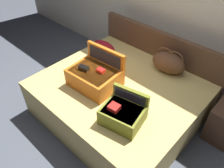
{
  "coord_description": "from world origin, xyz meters",
  "views": [
    {
      "loc": [
        1.43,
        -1.26,
        2.46
      ],
      "look_at": [
        0.0,
        0.27,
        0.66
      ],
      "focal_mm": 35.68,
      "sensor_mm": 36.0,
      "label": 1
    }
  ],
  "objects_px": {
    "duffel_bag": "(168,63)",
    "hard_case_medium": "(123,113)",
    "bed": "(118,100)",
    "hard_case_large": "(95,76)",
    "pillow_near_headboard": "(104,48)"
  },
  "relations": [
    {
      "from": "hard_case_large",
      "to": "hard_case_medium",
      "type": "height_order",
      "value": "hard_case_large"
    },
    {
      "from": "pillow_near_headboard",
      "to": "bed",
      "type": "bearing_deg",
      "value": -31.0
    },
    {
      "from": "bed",
      "to": "duffel_bag",
      "type": "bearing_deg",
      "value": 66.41
    },
    {
      "from": "hard_case_medium",
      "to": "duffel_bag",
      "type": "height_order",
      "value": "duffel_bag"
    },
    {
      "from": "bed",
      "to": "hard_case_large",
      "type": "distance_m",
      "value": 0.52
    },
    {
      "from": "hard_case_large",
      "to": "pillow_near_headboard",
      "type": "xyz_separation_m",
      "value": [
        -0.46,
        0.61,
        -0.06
      ]
    },
    {
      "from": "bed",
      "to": "hard_case_medium",
      "type": "xyz_separation_m",
      "value": [
        0.43,
        -0.41,
        0.4
      ]
    },
    {
      "from": "bed",
      "to": "pillow_near_headboard",
      "type": "distance_m",
      "value": 0.89
    },
    {
      "from": "hard_case_medium",
      "to": "pillow_near_headboard",
      "type": "distance_m",
      "value": 1.39
    },
    {
      "from": "bed",
      "to": "hard_case_medium",
      "type": "bearing_deg",
      "value": -44.07
    },
    {
      "from": "duffel_bag",
      "to": "pillow_near_headboard",
      "type": "height_order",
      "value": "duffel_bag"
    },
    {
      "from": "bed",
      "to": "duffel_bag",
      "type": "height_order",
      "value": "duffel_bag"
    },
    {
      "from": "bed",
      "to": "pillow_near_headboard",
      "type": "relative_size",
      "value": 4.52
    },
    {
      "from": "duffel_bag",
      "to": "hard_case_medium",
      "type": "bearing_deg",
      "value": -83.17
    },
    {
      "from": "bed",
      "to": "pillow_near_headboard",
      "type": "xyz_separation_m",
      "value": [
        -0.69,
        0.42,
        0.37
      ]
    }
  ]
}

